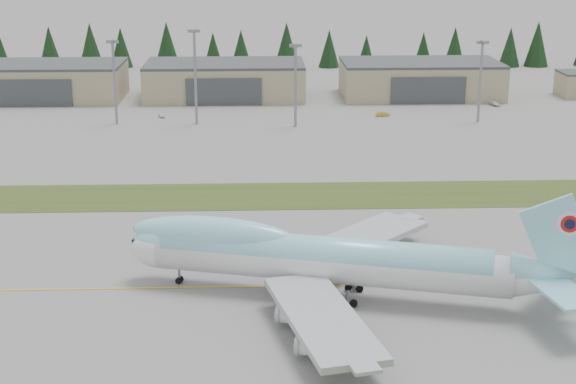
{
  "coord_description": "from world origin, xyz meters",
  "views": [
    {
      "loc": [
        -5.6,
        -117.99,
        49.48
      ],
      "look_at": [
        -0.51,
        20.87,
        8.0
      ],
      "focal_mm": 55.0,
      "sensor_mm": 36.0,
      "label": 1
    }
  ],
  "objects_px": {
    "hangar_right": "(420,79)",
    "service_vehicle_a": "(161,117)",
    "boeing_747_freighter": "(325,258)",
    "hangar_left": "(43,81)",
    "hangar_center": "(225,80)",
    "service_vehicle_c": "(494,106)",
    "service_vehicle_b": "(383,116)"
  },
  "relations": [
    {
      "from": "service_vehicle_a",
      "to": "service_vehicle_b",
      "type": "distance_m",
      "value": 60.94
    },
    {
      "from": "service_vehicle_a",
      "to": "boeing_747_freighter",
      "type": "bearing_deg",
      "value": -95.22
    },
    {
      "from": "hangar_left",
      "to": "hangar_right",
      "type": "bearing_deg",
      "value": 0.0
    },
    {
      "from": "hangar_right",
      "to": "service_vehicle_c",
      "type": "bearing_deg",
      "value": -40.62
    },
    {
      "from": "hangar_right",
      "to": "service_vehicle_c",
      "type": "distance_m",
      "value": 25.66
    },
    {
      "from": "hangar_left",
      "to": "service_vehicle_b",
      "type": "bearing_deg",
      "value": -16.8
    },
    {
      "from": "hangar_center",
      "to": "service_vehicle_a",
      "type": "distance_m",
      "value": 34.24
    },
    {
      "from": "hangar_center",
      "to": "service_vehicle_c",
      "type": "bearing_deg",
      "value": -11.68
    },
    {
      "from": "service_vehicle_c",
      "to": "service_vehicle_a",
      "type": "bearing_deg",
      "value": 169.0
    },
    {
      "from": "boeing_747_freighter",
      "to": "service_vehicle_a",
      "type": "bearing_deg",
      "value": 121.09
    },
    {
      "from": "service_vehicle_b",
      "to": "hangar_center",
      "type": "bearing_deg",
      "value": 41.11
    },
    {
      "from": "boeing_747_freighter",
      "to": "hangar_right",
      "type": "relative_size",
      "value": 1.37
    },
    {
      "from": "hangar_right",
      "to": "service_vehicle_b",
      "type": "relative_size",
      "value": 12.52
    },
    {
      "from": "boeing_747_freighter",
      "to": "hangar_left",
      "type": "distance_m",
      "value": 170.49
    },
    {
      "from": "hangar_right",
      "to": "service_vehicle_a",
      "type": "height_order",
      "value": "hangar_right"
    },
    {
      "from": "hangar_right",
      "to": "service_vehicle_a",
      "type": "relative_size",
      "value": 15.81
    },
    {
      "from": "hangar_center",
      "to": "service_vehicle_b",
      "type": "relative_size",
      "value": 12.52
    },
    {
      "from": "boeing_747_freighter",
      "to": "service_vehicle_b",
      "type": "bearing_deg",
      "value": 93.53
    },
    {
      "from": "service_vehicle_a",
      "to": "service_vehicle_c",
      "type": "xyz_separation_m",
      "value": [
        95.68,
        13.1,
        0.0
      ]
    },
    {
      "from": "hangar_left",
      "to": "hangar_center",
      "type": "relative_size",
      "value": 1.0
    },
    {
      "from": "hangar_left",
      "to": "hangar_center",
      "type": "distance_m",
      "value": 55.0
    },
    {
      "from": "hangar_right",
      "to": "service_vehicle_c",
      "type": "height_order",
      "value": "hangar_right"
    },
    {
      "from": "boeing_747_freighter",
      "to": "hangar_center",
      "type": "xyz_separation_m",
      "value": [
        -18.72,
        153.72,
        -0.31
      ]
    },
    {
      "from": "boeing_747_freighter",
      "to": "hangar_left",
      "type": "bearing_deg",
      "value": 130.83
    },
    {
      "from": "hangar_center",
      "to": "service_vehicle_c",
      "type": "height_order",
      "value": "hangar_center"
    },
    {
      "from": "service_vehicle_b",
      "to": "service_vehicle_c",
      "type": "height_order",
      "value": "service_vehicle_b"
    },
    {
      "from": "hangar_left",
      "to": "hangar_right",
      "type": "relative_size",
      "value": 1.0
    },
    {
      "from": "hangar_right",
      "to": "hangar_center",
      "type": "bearing_deg",
      "value": 180.0
    },
    {
      "from": "hangar_right",
      "to": "service_vehicle_b",
      "type": "height_order",
      "value": "hangar_right"
    },
    {
      "from": "service_vehicle_a",
      "to": "service_vehicle_c",
      "type": "height_order",
      "value": "service_vehicle_c"
    },
    {
      "from": "boeing_747_freighter",
      "to": "hangar_center",
      "type": "distance_m",
      "value": 154.86
    },
    {
      "from": "hangar_center",
      "to": "service_vehicle_b",
      "type": "distance_m",
      "value": 53.76
    }
  ]
}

